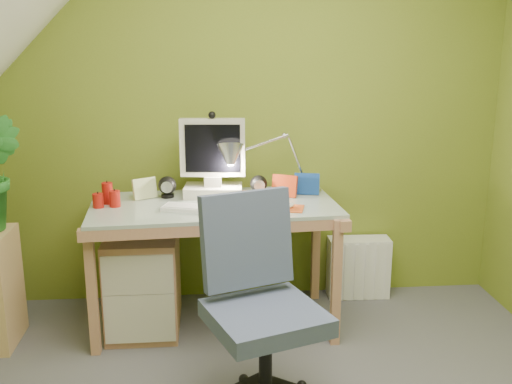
{
  "coord_description": "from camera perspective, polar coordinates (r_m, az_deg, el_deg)",
  "views": [
    {
      "loc": [
        -0.27,
        -2.11,
        1.65
      ],
      "look_at": [
        0.0,
        1.0,
        0.85
      ],
      "focal_mm": 42.0,
      "sensor_mm": 36.0,
      "label": 1
    }
  ],
  "objects": [
    {
      "name": "task_chair",
      "position": [
        2.67,
        0.92,
        -11.57
      ],
      "size": [
        0.68,
        0.68,
        0.96
      ],
      "primitive_type": null,
      "rotation": [
        0.0,
        0.0,
        0.35
      ],
      "color": "#455071",
      "rests_on": "floor"
    },
    {
      "name": "wall_back",
      "position": [
        3.74,
        -0.79,
        7.48
      ],
      "size": [
        3.2,
        0.01,
        2.4
      ],
      "primitive_type": "cube",
      "color": "olive",
      "rests_on": "floor"
    },
    {
      "name": "radiator",
      "position": [
        4.01,
        9.71,
        -7.08
      ],
      "size": [
        0.4,
        0.17,
        0.39
      ],
      "primitive_type": "cube",
      "rotation": [
        0.0,
        0.0,
        -0.03
      ],
      "color": "white",
      "rests_on": "floor"
    },
    {
      "name": "speaker_right",
      "position": [
        3.56,
        0.26,
        0.64
      ],
      "size": [
        0.11,
        0.11,
        0.12
      ],
      "primitive_type": null,
      "rotation": [
        0.0,
        0.0,
        0.04
      ],
      "color": "black",
      "rests_on": "desk"
    },
    {
      "name": "speaker_left",
      "position": [
        3.56,
        -8.44,
        0.5
      ],
      "size": [
        0.11,
        0.11,
        0.13
      ],
      "primitive_type": null,
      "rotation": [
        0.0,
        0.0,
        -0.08
      ],
      "color": "black",
      "rests_on": "desk"
    },
    {
      "name": "keyboard",
      "position": [
        3.27,
        -5.39,
        -1.6
      ],
      "size": [
        0.43,
        0.25,
        0.02
      ],
      "primitive_type": "cube",
      "rotation": [
        0.0,
        0.0,
        -0.31
      ],
      "color": "white",
      "rests_on": "desk"
    },
    {
      "name": "photo_frame_red",
      "position": [
        3.54,
        2.73,
        0.59
      ],
      "size": [
        0.14,
        0.09,
        0.13
      ],
      "primitive_type": "cube",
      "rotation": [
        0.0,
        0.0,
        -0.47
      ],
      "color": "#B83413",
      "rests_on": "desk"
    },
    {
      "name": "candle_cluster",
      "position": [
        3.45,
        -14.06,
        -0.28
      ],
      "size": [
        0.19,
        0.17,
        0.12
      ],
      "primitive_type": null,
      "rotation": [
        0.0,
        0.0,
        0.21
      ],
      "color": "#B0170F",
      "rests_on": "desk"
    },
    {
      "name": "photo_frame_green",
      "position": [
        3.55,
        -10.56,
        0.33
      ],
      "size": [
        0.13,
        0.09,
        0.12
      ],
      "primitive_type": "cube",
      "rotation": [
        0.0,
        0.0,
        0.52
      ],
      "color": "beige",
      "rests_on": "desk"
    },
    {
      "name": "monitor",
      "position": [
        3.53,
        -4.14,
        3.38
      ],
      "size": [
        0.36,
        0.23,
        0.47
      ],
      "primitive_type": null,
      "rotation": [
        0.0,
        0.0,
        -0.08
      ],
      "color": "beige",
      "rests_on": "desk"
    },
    {
      "name": "amber_tumbler",
      "position": [
        3.33,
        -0.92,
        -0.67
      ],
      "size": [
        0.07,
        0.07,
        0.09
      ],
      "primitive_type": "cylinder",
      "rotation": [
        0.0,
        0.0,
        -0.01
      ],
      "color": "maroon",
      "rests_on": "desk"
    },
    {
      "name": "mousepad",
      "position": [
        3.3,
        2.63,
        -1.54
      ],
      "size": [
        0.25,
        0.2,
        0.01
      ],
      "primitive_type": "cube",
      "rotation": [
        0.0,
        0.0,
        -0.25
      ],
      "color": "#C9501F",
      "rests_on": "desk"
    },
    {
      "name": "desk",
      "position": [
        3.53,
        -3.92,
        -6.91
      ],
      "size": [
        1.43,
        0.79,
        0.74
      ],
      "primitive_type": null,
      "rotation": [
        0.0,
        0.0,
        0.07
      ],
      "color": "tan",
      "rests_on": "floor"
    },
    {
      "name": "desk_lamp",
      "position": [
        3.56,
        3.13,
        4.05
      ],
      "size": [
        0.52,
        0.26,
        0.54
      ],
      "primitive_type": null,
      "rotation": [
        0.0,
        0.0,
        0.08
      ],
      "color": "silver",
      "rests_on": "desk"
    },
    {
      "name": "mouse",
      "position": [
        3.3,
        2.63,
        -1.26
      ],
      "size": [
        0.12,
        0.08,
        0.04
      ],
      "primitive_type": "ellipsoid",
      "rotation": [
        0.0,
        0.0,
        0.08
      ],
      "color": "white",
      "rests_on": "mousepad"
    },
    {
      "name": "photo_frame_blue",
      "position": [
        3.6,
        4.86,
        0.78
      ],
      "size": [
        0.15,
        0.05,
        0.13
      ],
      "primitive_type": "cube",
      "rotation": [
        0.0,
        0.0,
        -0.22
      ],
      "color": "navy",
      "rests_on": "desk"
    }
  ]
}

